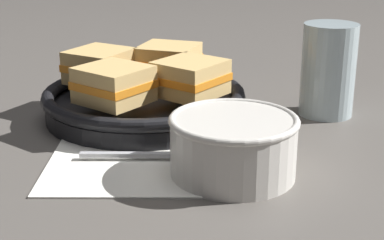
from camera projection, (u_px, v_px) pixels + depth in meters
The scene contains 10 objects.
ground_plane at pixel (172, 163), 0.67m from camera, with size 4.00×4.00×0.00m, color #56514C.
napkin at pixel (153, 158), 0.68m from camera, with size 0.26×0.23×0.00m.
soup_bowl at pixel (233, 142), 0.63m from camera, with size 0.14×0.14×0.07m.
spoon at pixel (188, 155), 0.67m from camera, with size 0.18×0.04×0.01m.
skillet at pixel (144, 102), 0.82m from camera, with size 0.28×0.28×0.04m.
sandwich_near_left at pixel (190, 78), 0.77m from camera, with size 0.11×0.11×0.05m.
sandwich_near_right at pixel (169, 61), 0.87m from camera, with size 0.10×0.09×0.05m.
sandwich_far_left at pixel (100, 66), 0.84m from camera, with size 0.10×0.11×0.05m.
sandwich_far_right at pixel (114, 84), 0.74m from camera, with size 0.11×0.11×0.05m.
drinking_glass at pixel (328, 70), 0.82m from camera, with size 0.07×0.07×0.13m.
Camera 1 is at (0.10, -0.61, 0.27)m, focal length 55.00 mm.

